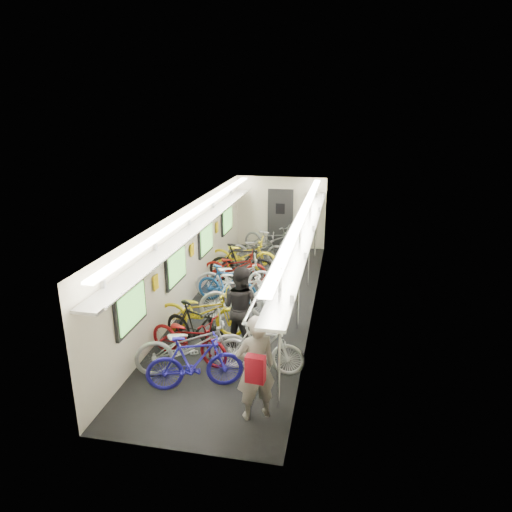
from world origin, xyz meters
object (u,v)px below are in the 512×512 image
at_px(bicycle_0, 192,345).
at_px(backpack, 255,369).
at_px(bicycle_1, 195,362).
at_px(passenger_near, 256,368).
at_px(passenger_mid, 241,307).

height_order(bicycle_0, backpack, backpack).
bearing_deg(bicycle_1, bicycle_0, 4.52).
relative_size(passenger_near, backpack, 4.52).
relative_size(bicycle_0, passenger_mid, 1.20).
xyz_separation_m(passenger_near, backpack, (0.14, -0.69, 0.42)).
xyz_separation_m(bicycle_0, backpack, (1.51, -1.72, 0.75)).
relative_size(passenger_mid, backpack, 4.42).
height_order(passenger_near, passenger_mid, passenger_near).
bearing_deg(passenger_near, backpack, 70.13).
xyz_separation_m(passenger_mid, backpack, (0.86, -2.82, 0.44)).
height_order(bicycle_1, backpack, backpack).
bearing_deg(bicycle_0, passenger_near, -150.13).
xyz_separation_m(bicycle_0, passenger_mid, (0.65, 1.10, 0.31)).
height_order(bicycle_1, passenger_mid, passenger_mid).
distance_m(bicycle_1, passenger_mid, 1.68).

